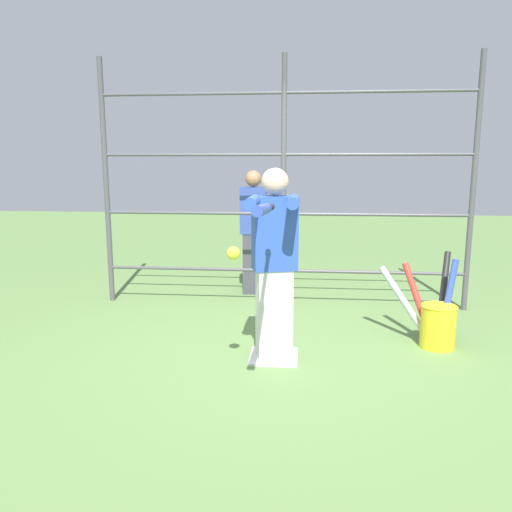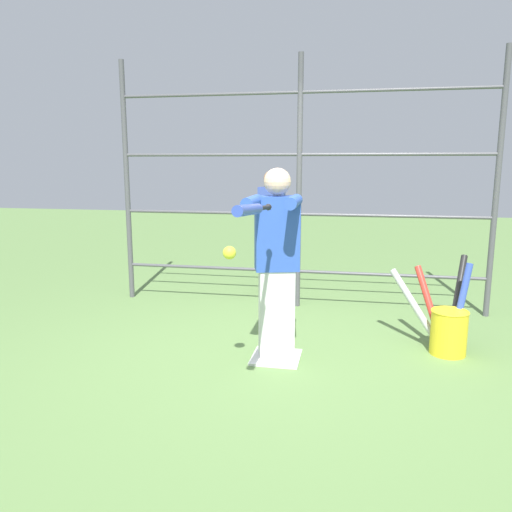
# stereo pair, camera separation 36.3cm
# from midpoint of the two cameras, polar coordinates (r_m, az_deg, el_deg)

# --- Properties ---
(ground_plane) EXTENTS (24.00, 24.00, 0.00)m
(ground_plane) POSITION_cam_midpoint_polar(r_m,az_deg,el_deg) (4.29, 4.78, -11.62)
(ground_plane) COLOR #608447
(home_plate) EXTENTS (0.40, 0.40, 0.02)m
(home_plate) POSITION_cam_midpoint_polar(r_m,az_deg,el_deg) (4.29, 4.78, -11.50)
(home_plate) COLOR white
(home_plate) RESTS_ON ground
(fence_backstop) EXTENTS (4.13, 0.06, 2.77)m
(fence_backstop) POSITION_cam_midpoint_polar(r_m,az_deg,el_deg) (5.57, 6.83, 8.10)
(fence_backstop) COLOR #4C4C51
(fence_backstop) RESTS_ON ground
(batter) EXTENTS (0.40, 0.61, 1.58)m
(batter) POSITION_cam_midpoint_polar(r_m,az_deg,el_deg) (4.03, 4.94, -0.38)
(batter) COLOR silver
(batter) RESTS_ON ground
(baseball_bat_swinging) EXTENTS (0.08, 0.92, 0.11)m
(baseball_bat_swinging) POSITION_cam_midpoint_polar(r_m,az_deg,el_deg) (3.02, 2.91, 5.33)
(baseball_bat_swinging) COLOR black
(softball_in_flight) EXTENTS (0.10, 0.10, 0.10)m
(softball_in_flight) POSITION_cam_midpoint_polar(r_m,az_deg,el_deg) (3.54, -0.12, 0.35)
(softball_in_flight) COLOR yellow
(bat_bucket) EXTENTS (0.74, 0.75, 0.78)m
(bat_bucket) POSITION_cam_midpoint_polar(r_m,az_deg,el_deg) (4.71, 23.09, -7.32)
(bat_bucket) COLOR yellow
(bat_bucket) RESTS_ON ground
(bystander_behind_fence) EXTENTS (0.32, 0.20, 1.53)m
(bystander_behind_fence) POSITION_cam_midpoint_polar(r_m,az_deg,el_deg) (6.14, 3.47, 2.89)
(bystander_behind_fence) COLOR #3F3F47
(bystander_behind_fence) RESTS_ON ground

